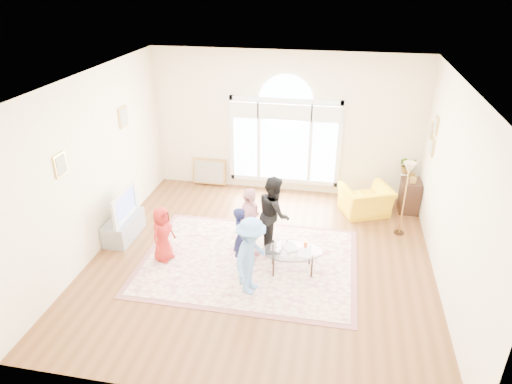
% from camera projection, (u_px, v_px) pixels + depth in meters
% --- Properties ---
extents(ground, '(6.00, 6.00, 0.00)m').
position_uv_depth(ground, '(261.00, 260.00, 8.18)').
color(ground, '#5A3519').
rests_on(ground, ground).
extents(room_shell, '(6.00, 6.00, 6.00)m').
position_uv_depth(room_shell, '(285.00, 128.00, 9.98)').
color(room_shell, beige).
rests_on(room_shell, ground).
extents(area_rug, '(3.60, 2.60, 0.02)m').
position_uv_depth(area_rug, '(249.00, 261.00, 8.14)').
color(area_rug, beige).
rests_on(area_rug, ground).
extents(rug_border, '(3.80, 2.80, 0.01)m').
position_uv_depth(rug_border, '(249.00, 261.00, 8.15)').
color(rug_border, '#8D5152').
rests_on(rug_border, ground).
extents(tv_console, '(0.45, 1.00, 0.42)m').
position_uv_depth(tv_console, '(124.00, 227.00, 8.82)').
color(tv_console, gray).
rests_on(tv_console, ground).
extents(television, '(0.17, 1.00, 0.57)m').
position_uv_depth(television, '(121.00, 205.00, 8.60)').
color(television, black).
rests_on(television, tv_console).
extents(coffee_table, '(1.11, 0.82, 0.54)m').
position_uv_depth(coffee_table, '(292.00, 252.00, 7.73)').
color(coffee_table, silver).
rests_on(coffee_table, ground).
extents(armchair, '(1.22, 1.16, 0.63)m').
position_uv_depth(armchair, '(366.00, 201.00, 9.59)').
color(armchair, yellow).
rests_on(armchair, ground).
extents(side_cabinet, '(0.40, 0.50, 0.70)m').
position_uv_depth(side_cabinet, '(409.00, 196.00, 9.71)').
color(side_cabinet, black).
rests_on(side_cabinet, ground).
extents(floor_lamp, '(0.25, 0.25, 1.51)m').
position_uv_depth(floor_lamp, '(408.00, 174.00, 8.46)').
color(floor_lamp, black).
rests_on(floor_lamp, ground).
extents(plant_pedestal, '(0.20, 0.20, 0.70)m').
position_uv_depth(plant_pedestal, '(404.00, 188.00, 10.08)').
color(plant_pedestal, white).
rests_on(plant_pedestal, ground).
extents(potted_plant, '(0.44, 0.41, 0.40)m').
position_uv_depth(potted_plant, '(407.00, 165.00, 9.84)').
color(potted_plant, '#33722D').
rests_on(potted_plant, plant_pedestal).
extents(leaning_picture, '(0.80, 0.14, 0.62)m').
position_uv_depth(leaning_picture, '(210.00, 185.00, 11.03)').
color(leaning_picture, tan).
rests_on(leaning_picture, ground).
extents(child_red, '(0.47, 0.58, 1.03)m').
position_uv_depth(child_red, '(163.00, 234.00, 7.98)').
color(child_red, '#A61F1A').
rests_on(child_red, area_rug).
extents(child_navy, '(0.27, 0.41, 1.11)m').
position_uv_depth(child_navy, '(241.00, 237.00, 7.81)').
color(child_navy, '#13163D').
rests_on(child_navy, area_rug).
extents(child_black, '(0.72, 0.83, 1.44)m').
position_uv_depth(child_black, '(274.00, 213.00, 8.22)').
color(child_black, black).
rests_on(child_black, area_rug).
extents(child_pink, '(0.48, 0.85, 1.37)m').
position_uv_depth(child_pink, '(249.00, 224.00, 7.95)').
color(child_pink, '#ECA3AD').
rests_on(child_pink, area_rug).
extents(child_blue, '(0.68, 0.95, 1.32)m').
position_uv_depth(child_blue, '(251.00, 256.00, 7.11)').
color(child_blue, '#659BE8').
rests_on(child_blue, area_rug).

